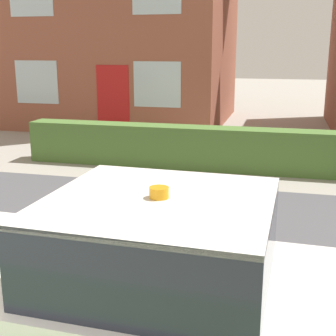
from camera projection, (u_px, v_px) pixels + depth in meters
name	position (u px, v px, depth m)	size (l,w,h in m)	color
road_strip	(100.00, 254.00, 6.06)	(28.00, 6.67, 0.01)	#4C4C51
garden_hedge	(228.00, 149.00, 10.12)	(9.17, 0.60, 0.93)	#4C7233
police_car	(133.00, 296.00, 3.69)	(4.10, 1.89, 1.61)	black
house_left	(128.00, 6.00, 16.28)	(7.31, 6.71, 7.83)	#93513D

